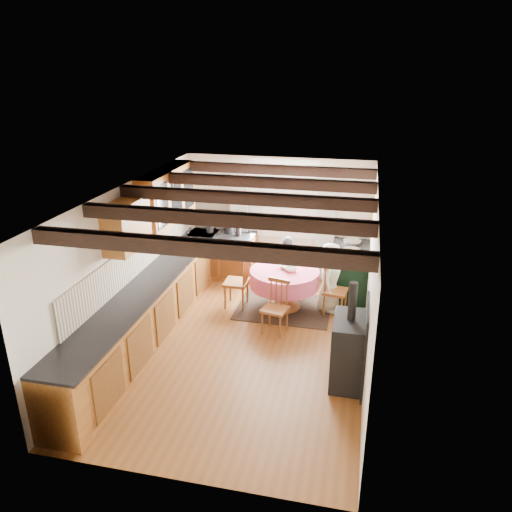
% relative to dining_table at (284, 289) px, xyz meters
% --- Properties ---
extents(floor, '(3.60, 5.50, 0.00)m').
position_rel_dining_table_xyz_m(floor, '(-0.39, -1.32, -0.36)').
color(floor, brown).
rests_on(floor, ground).
extents(ceiling, '(3.60, 5.50, 0.00)m').
position_rel_dining_table_xyz_m(ceiling, '(-0.39, -1.32, 2.04)').
color(ceiling, white).
rests_on(ceiling, ground).
extents(wall_back, '(3.60, 0.00, 2.40)m').
position_rel_dining_table_xyz_m(wall_back, '(-0.39, 1.43, 0.84)').
color(wall_back, silver).
rests_on(wall_back, ground).
extents(wall_front, '(3.60, 0.00, 2.40)m').
position_rel_dining_table_xyz_m(wall_front, '(-0.39, -4.07, 0.84)').
color(wall_front, silver).
rests_on(wall_front, ground).
extents(wall_left, '(0.00, 5.50, 2.40)m').
position_rel_dining_table_xyz_m(wall_left, '(-2.19, -1.32, 0.84)').
color(wall_left, silver).
rests_on(wall_left, ground).
extents(wall_right, '(0.00, 5.50, 2.40)m').
position_rel_dining_table_xyz_m(wall_right, '(1.41, -1.32, 0.84)').
color(wall_right, silver).
rests_on(wall_right, ground).
extents(beam_a, '(3.60, 0.16, 0.16)m').
position_rel_dining_table_xyz_m(beam_a, '(-0.39, -3.32, 1.95)').
color(beam_a, black).
rests_on(beam_a, ceiling).
extents(beam_b, '(3.60, 0.16, 0.16)m').
position_rel_dining_table_xyz_m(beam_b, '(-0.39, -2.32, 1.95)').
color(beam_b, black).
rests_on(beam_b, ceiling).
extents(beam_c, '(3.60, 0.16, 0.16)m').
position_rel_dining_table_xyz_m(beam_c, '(-0.39, -1.32, 1.95)').
color(beam_c, black).
rests_on(beam_c, ceiling).
extents(beam_d, '(3.60, 0.16, 0.16)m').
position_rel_dining_table_xyz_m(beam_d, '(-0.39, -0.32, 1.95)').
color(beam_d, black).
rests_on(beam_d, ceiling).
extents(beam_e, '(3.60, 0.16, 0.16)m').
position_rel_dining_table_xyz_m(beam_e, '(-0.39, 0.68, 1.95)').
color(beam_e, black).
rests_on(beam_e, ceiling).
extents(splash_left, '(0.02, 4.50, 0.55)m').
position_rel_dining_table_xyz_m(splash_left, '(-2.17, -1.02, 0.84)').
color(splash_left, beige).
rests_on(splash_left, wall_left).
extents(splash_back, '(1.40, 0.02, 0.55)m').
position_rel_dining_table_xyz_m(splash_back, '(-1.39, 1.41, 0.84)').
color(splash_back, beige).
rests_on(splash_back, wall_back).
extents(base_cabinet_left, '(0.60, 5.30, 0.88)m').
position_rel_dining_table_xyz_m(base_cabinet_left, '(-1.89, -1.32, 0.08)').
color(base_cabinet_left, '#A26A29').
rests_on(base_cabinet_left, floor).
extents(base_cabinet_back, '(1.30, 0.60, 0.88)m').
position_rel_dining_table_xyz_m(base_cabinet_back, '(-1.44, 1.13, 0.08)').
color(base_cabinet_back, '#A26A29').
rests_on(base_cabinet_back, floor).
extents(worktop_left, '(0.64, 5.30, 0.04)m').
position_rel_dining_table_xyz_m(worktop_left, '(-1.87, -1.32, 0.54)').
color(worktop_left, black).
rests_on(worktop_left, base_cabinet_left).
extents(worktop_back, '(1.30, 0.64, 0.04)m').
position_rel_dining_table_xyz_m(worktop_back, '(-1.44, 1.11, 0.54)').
color(worktop_back, black).
rests_on(worktop_back, base_cabinet_back).
extents(wall_cabinet_glass, '(0.34, 1.80, 0.90)m').
position_rel_dining_table_xyz_m(wall_cabinet_glass, '(-2.02, -0.12, 1.59)').
color(wall_cabinet_glass, '#A26A29').
rests_on(wall_cabinet_glass, wall_left).
extents(wall_cabinet_solid, '(0.34, 0.90, 0.70)m').
position_rel_dining_table_xyz_m(wall_cabinet_solid, '(-2.02, -1.62, 1.54)').
color(wall_cabinet_solid, '#A26A29').
rests_on(wall_cabinet_solid, wall_left).
extents(window_frame, '(1.34, 0.03, 1.54)m').
position_rel_dining_table_xyz_m(window_frame, '(-0.29, 1.42, 1.24)').
color(window_frame, white).
rests_on(window_frame, wall_back).
extents(window_pane, '(1.20, 0.01, 1.40)m').
position_rel_dining_table_xyz_m(window_pane, '(-0.29, 1.42, 1.24)').
color(window_pane, white).
rests_on(window_pane, wall_back).
extents(curtain_left, '(0.35, 0.10, 2.10)m').
position_rel_dining_table_xyz_m(curtain_left, '(-1.14, 1.33, 0.74)').
color(curtain_left, white).
rests_on(curtain_left, wall_back).
extents(curtain_right, '(0.35, 0.10, 2.10)m').
position_rel_dining_table_xyz_m(curtain_right, '(0.56, 1.33, 0.74)').
color(curtain_right, white).
rests_on(curtain_right, wall_back).
extents(curtain_rod, '(2.00, 0.03, 0.03)m').
position_rel_dining_table_xyz_m(curtain_rod, '(-0.29, 1.33, 1.84)').
color(curtain_rod, black).
rests_on(curtain_rod, wall_back).
extents(wall_picture, '(0.04, 0.50, 0.60)m').
position_rel_dining_table_xyz_m(wall_picture, '(1.38, 0.98, 1.34)').
color(wall_picture, gold).
rests_on(wall_picture, wall_right).
extents(wall_plate, '(0.30, 0.02, 0.30)m').
position_rel_dining_table_xyz_m(wall_plate, '(0.66, 1.40, 1.34)').
color(wall_plate, silver).
rests_on(wall_plate, wall_back).
extents(rug, '(1.63, 1.27, 0.01)m').
position_rel_dining_table_xyz_m(rug, '(-0.00, 0.00, -0.35)').
color(rug, black).
rests_on(rug, floor).
extents(dining_table, '(1.20, 1.20, 0.72)m').
position_rel_dining_table_xyz_m(dining_table, '(0.00, 0.00, 0.00)').
color(dining_table, '#D35D7A').
rests_on(dining_table, floor).
extents(chair_near, '(0.46, 0.47, 0.88)m').
position_rel_dining_table_xyz_m(chair_near, '(-0.01, -0.86, 0.08)').
color(chair_near, brown).
rests_on(chair_near, floor).
extents(chair_left, '(0.44, 0.42, 0.98)m').
position_rel_dining_table_xyz_m(chair_left, '(-0.84, -0.09, 0.13)').
color(chair_left, brown).
rests_on(chair_left, floor).
extents(chair_right, '(0.47, 0.45, 0.91)m').
position_rel_dining_table_xyz_m(chair_right, '(0.88, -0.01, 0.10)').
color(chair_right, brown).
rests_on(chair_right, floor).
extents(aga_range, '(0.68, 1.05, 0.97)m').
position_rel_dining_table_xyz_m(aga_range, '(1.08, 0.77, 0.12)').
color(aga_range, black).
rests_on(aga_range, floor).
extents(cast_iron_stove, '(0.44, 0.74, 1.47)m').
position_rel_dining_table_xyz_m(cast_iron_stove, '(1.19, -1.94, 0.38)').
color(cast_iron_stove, black).
rests_on(cast_iron_stove, floor).
extents(child_far, '(0.43, 0.31, 1.12)m').
position_rel_dining_table_xyz_m(child_far, '(-0.06, 0.65, 0.20)').
color(child_far, '#2C333B').
rests_on(child_far, floor).
extents(child_right, '(0.46, 0.64, 1.23)m').
position_rel_dining_table_xyz_m(child_right, '(0.77, 0.12, 0.25)').
color(child_right, beige).
rests_on(child_right, floor).
extents(bowl_a, '(0.31, 0.31, 0.05)m').
position_rel_dining_table_xyz_m(bowl_a, '(-0.01, 0.12, 0.39)').
color(bowl_a, silver).
rests_on(bowl_a, dining_table).
extents(bowl_b, '(0.26, 0.26, 0.07)m').
position_rel_dining_table_xyz_m(bowl_b, '(0.10, -0.00, 0.39)').
color(bowl_b, silver).
rests_on(bowl_b, dining_table).
extents(cup, '(0.15, 0.15, 0.10)m').
position_rel_dining_table_xyz_m(cup, '(-0.07, 0.37, 0.41)').
color(cup, silver).
rests_on(cup, dining_table).
extents(canister_tall, '(0.15, 0.15, 0.26)m').
position_rel_dining_table_xyz_m(canister_tall, '(-1.68, 1.12, 0.69)').
color(canister_tall, '#262628').
rests_on(canister_tall, worktop_back).
extents(canister_wide, '(0.19, 0.19, 0.22)m').
position_rel_dining_table_xyz_m(canister_wide, '(-1.30, 1.16, 0.67)').
color(canister_wide, '#262628').
rests_on(canister_wide, worktop_back).
extents(canister_slim, '(0.10, 0.10, 0.29)m').
position_rel_dining_table_xyz_m(canister_slim, '(-1.08, 1.04, 0.70)').
color(canister_slim, '#262628').
rests_on(canister_slim, worktop_back).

